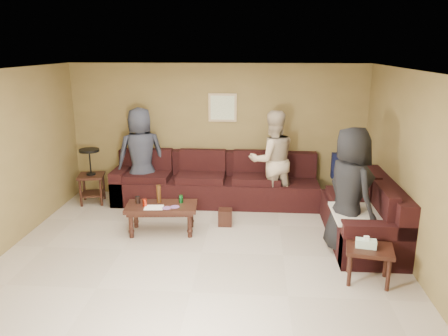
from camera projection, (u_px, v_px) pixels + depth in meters
name	position (u px, v px, depth m)	size (l,w,h in m)	color
room	(200.00, 136.00, 5.67)	(5.60, 5.50, 2.50)	#B9AC9C
sectional_sofa	(260.00, 196.00, 7.43)	(4.65, 2.90, 0.97)	black
coffee_table	(161.00, 209.00, 6.70)	(1.12, 0.63, 0.73)	black
end_table_left	(91.00, 175.00, 7.93)	(0.53, 0.53, 1.02)	black
side_table_right	(369.00, 252.00, 5.27)	(0.62, 0.54, 0.60)	black
waste_bin	(225.00, 217.00, 7.03)	(0.22, 0.22, 0.26)	black
wall_art	(223.00, 108.00, 8.03)	(0.52, 0.04, 0.52)	tan
person_left	(141.00, 155.00, 7.93)	(0.86, 0.56, 1.76)	#2A2D3A
person_middle	(272.00, 160.00, 7.61)	(0.85, 0.66, 1.74)	#C4AF92
person_right	(350.00, 191.00, 5.93)	(0.87, 0.56, 1.77)	black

